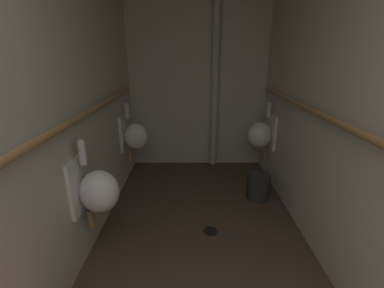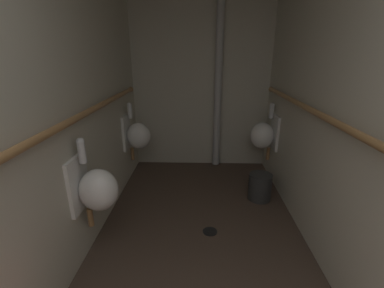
% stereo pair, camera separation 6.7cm
% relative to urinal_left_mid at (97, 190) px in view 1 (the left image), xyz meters
% --- Properties ---
extents(floor, '(2.04, 4.03, 0.08)m').
position_rel_urinal_left_mid_xyz_m(floor, '(0.81, -0.00, -0.66)').
color(floor, '#47382D').
rests_on(floor, ground).
extents(wall_left, '(0.06, 4.03, 2.74)m').
position_rel_urinal_left_mid_xyz_m(wall_left, '(-0.18, -0.00, 0.75)').
color(wall_left, beige).
rests_on(wall_left, ground).
extents(wall_right, '(0.06, 4.03, 2.74)m').
position_rel_urinal_left_mid_xyz_m(wall_right, '(1.80, -0.00, 0.75)').
color(wall_right, beige).
rests_on(wall_right, ground).
extents(wall_back, '(2.04, 0.06, 2.74)m').
position_rel_urinal_left_mid_xyz_m(wall_back, '(0.81, 1.98, 0.75)').
color(wall_back, beige).
rests_on(wall_back, ground).
extents(urinal_left_mid, '(0.32, 0.30, 0.76)m').
position_rel_urinal_left_mid_xyz_m(urinal_left_mid, '(0.00, 0.00, 0.00)').
color(urinal_left_mid, white).
extents(urinal_left_far, '(0.32, 0.30, 0.76)m').
position_rel_urinal_left_mid_xyz_m(urinal_left_far, '(0.00, 1.39, 0.00)').
color(urinal_left_far, white).
extents(urinal_right_mid, '(0.32, 0.30, 0.76)m').
position_rel_urinal_left_mid_xyz_m(urinal_right_mid, '(1.63, 1.45, 0.00)').
color(urinal_right_mid, white).
extents(supply_pipe_left, '(0.06, 3.24, 0.06)m').
position_rel_urinal_left_mid_xyz_m(supply_pipe_left, '(-0.09, 0.00, 0.55)').
color(supply_pipe_left, '#9E7042').
extents(supply_pipe_right, '(0.06, 3.36, 0.06)m').
position_rel_urinal_left_mid_xyz_m(supply_pipe_right, '(1.71, -0.00, 0.55)').
color(supply_pipe_right, '#9E7042').
extents(standpipe_back_wall, '(0.10, 0.10, 2.69)m').
position_rel_urinal_left_mid_xyz_m(standpipe_back_wall, '(1.05, 1.87, 0.75)').
color(standpipe_back_wall, '#B2B2B2').
rests_on(standpipe_back_wall, ground).
extents(floor_drain, '(0.14, 0.14, 0.01)m').
position_rel_urinal_left_mid_xyz_m(floor_drain, '(0.91, 0.31, -0.62)').
color(floor_drain, black).
rests_on(floor_drain, ground).
extents(waste_bin, '(0.26, 0.26, 0.31)m').
position_rel_urinal_left_mid_xyz_m(waste_bin, '(1.51, 0.93, -0.47)').
color(waste_bin, '#2D2D2D').
rests_on(waste_bin, ground).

